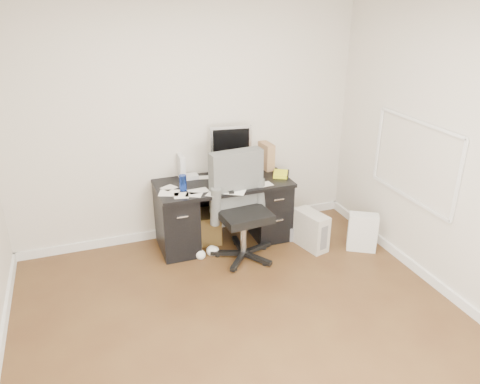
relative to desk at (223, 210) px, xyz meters
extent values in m
plane|color=#482B17|center=(-0.30, -1.65, -0.40)|extent=(4.00, 4.00, 0.00)
cube|color=beige|center=(-0.30, 0.35, 0.95)|extent=(4.00, 0.02, 2.70)
cube|color=beige|center=(1.70, -1.65, 0.95)|extent=(0.02, 4.00, 2.70)
cube|color=white|center=(-0.30, 0.33, -0.35)|extent=(4.00, 0.03, 0.10)
cube|color=white|center=(1.69, -1.65, -0.35)|extent=(0.03, 4.00, 0.10)
cube|color=black|center=(0.00, 0.00, 0.33)|extent=(1.50, 0.70, 0.04)
cube|color=black|center=(-0.55, 0.00, -0.04)|extent=(0.40, 0.60, 0.71)
cube|color=black|center=(0.55, 0.00, -0.04)|extent=(0.40, 0.60, 0.71)
cube|color=black|center=(0.00, 0.33, 0.06)|extent=(0.70, 0.03, 0.51)
cube|color=black|center=(0.10, -0.11, 0.36)|extent=(0.40, 0.14, 0.02)
sphere|color=#BCBCC1|center=(0.34, -0.07, 0.38)|extent=(0.07, 0.07, 0.07)
cylinder|color=navy|center=(-0.48, -0.09, 0.44)|extent=(0.10, 0.10, 0.17)
cube|color=silver|center=(-0.41, 0.26, 0.49)|extent=(0.12, 0.25, 0.28)
cube|color=#987249|center=(0.62, 0.24, 0.51)|extent=(0.16, 0.28, 0.32)
cube|color=#F3F61A|center=(0.69, -0.05, 0.37)|extent=(0.25, 0.27, 0.04)
cube|color=#B0AA9F|center=(0.89, -0.47, -0.19)|extent=(0.29, 0.46, 0.43)
cube|color=silver|center=(1.41, -0.72, -0.18)|extent=(0.39, 0.36, 0.44)
cube|color=#4A3416|center=(-0.22, 0.08, -0.22)|extent=(0.38, 0.38, 0.35)
cube|color=slate|center=(0.69, -0.17, -0.31)|extent=(0.35, 0.32, 0.17)
camera|label=1|loc=(-1.46, -4.62, 2.33)|focal=35.00mm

